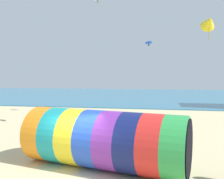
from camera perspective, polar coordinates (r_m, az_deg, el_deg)
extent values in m
cube|color=teal|center=(49.36, 6.14, -1.29)|extent=(120.00, 40.00, 0.10)
cylinder|color=orange|center=(12.44, -14.90, -9.59)|extent=(1.41, 2.61, 2.48)
cylinder|color=teal|center=(11.93, -11.55, -10.10)|extent=(1.41, 2.61, 2.48)
cylinder|color=yellow|center=(11.47, -7.91, -10.61)|extent=(1.41, 2.61, 2.48)
cylinder|color=blue|center=(11.06, -3.97, -11.11)|extent=(1.41, 2.61, 2.48)
cylinder|color=purple|center=(10.71, 0.27, -11.59)|extent=(1.41, 2.61, 2.48)
cylinder|color=navy|center=(10.41, 4.79, -12.04)|extent=(1.41, 2.61, 2.48)
cylinder|color=red|center=(10.18, 9.56, -12.43)|extent=(1.41, 2.61, 2.48)
cylinder|color=green|center=(10.02, 14.53, -12.74)|extent=(1.41, 2.61, 2.48)
cylinder|color=black|center=(9.97, 17.19, -12.87)|extent=(0.57, 2.24, 2.28)
ellipsoid|color=blue|center=(22.13, 8.40, 10.56)|extent=(0.87, 0.85, 0.35)
cube|color=navy|center=(22.10, 8.40, 10.09)|extent=(0.10, 0.10, 0.22)
cube|color=gray|center=(18.96, -3.33, 19.57)|extent=(0.14, 0.11, 0.28)
cone|color=yellow|center=(20.18, 21.32, 14.17)|extent=(1.12, 1.41, 1.34)
cylinder|color=olive|center=(20.03, 21.27, 11.84)|extent=(0.03, 0.03, 1.11)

